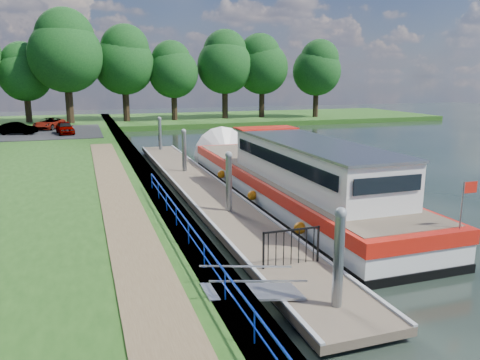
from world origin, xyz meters
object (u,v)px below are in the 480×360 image
object	(u,v)px
car_a	(65,128)
car_d	(49,124)
barge	(282,177)
car_b	(17,128)
pontoon	(203,191)

from	to	relation	value
car_a	car_d	distance (m)	5.07
barge	car_a	world-z (taller)	barge
car_b	car_d	bearing A→B (deg)	-18.86
barge	car_d	world-z (taller)	barge
barge	car_a	distance (m)	26.93
car_b	barge	bearing A→B (deg)	-134.98
pontoon	car_a	size ratio (longest dim) A/B	8.76
pontoon	car_b	world-z (taller)	car_b
car_a	car_b	world-z (taller)	car_a
car_d	car_b	bearing A→B (deg)	-100.20
pontoon	car_b	size ratio (longest dim) A/B	9.01
car_a	car_b	xyz separation A→B (m)	(-4.11, 1.07, -0.03)
car_b	car_d	size ratio (longest dim) A/B	0.83
car_b	car_d	xyz separation A→B (m)	(2.50, 3.74, 0.01)
barge	car_d	bearing A→B (deg)	112.83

